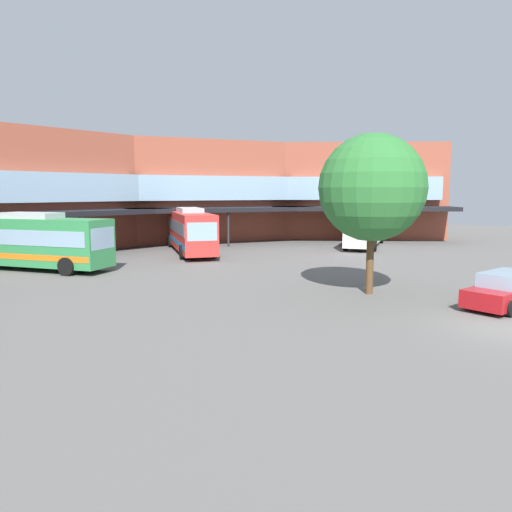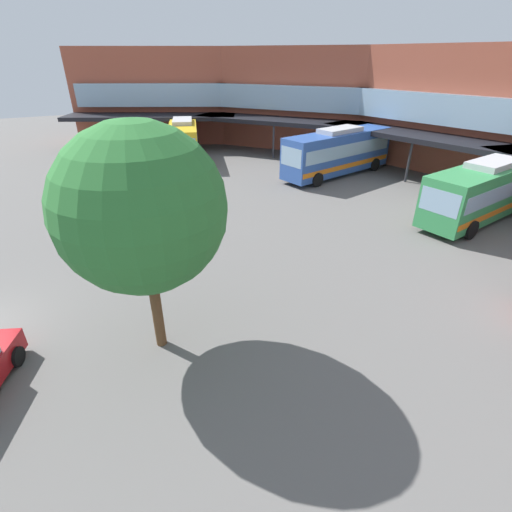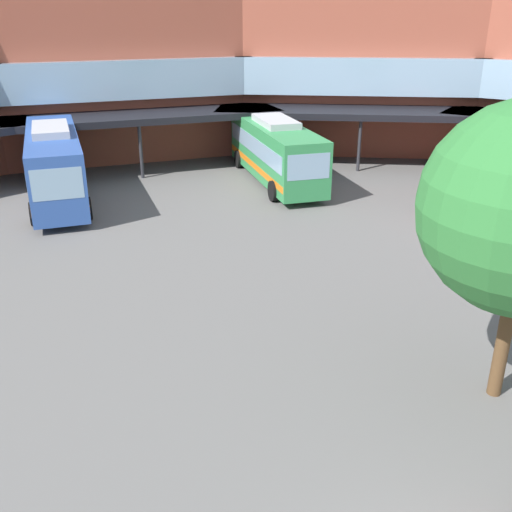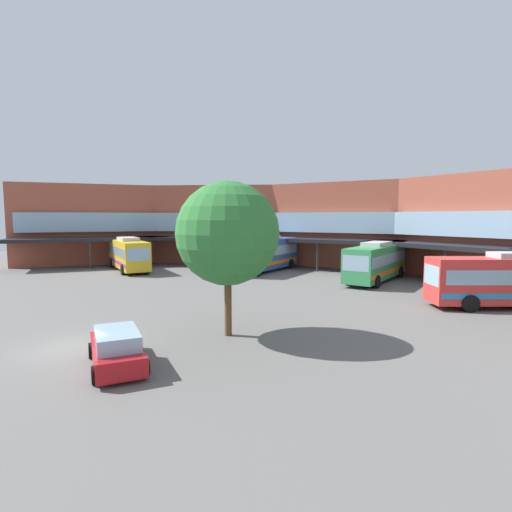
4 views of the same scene
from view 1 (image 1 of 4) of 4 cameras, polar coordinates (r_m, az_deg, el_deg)
ground_plane at (r=20.43m, az=27.29°, el=-7.49°), size 122.78×122.78×0.00m
station_building at (r=33.09m, az=-25.27°, el=6.79°), size 78.74×35.69×9.98m
bus_1 at (r=41.06m, az=-7.63°, el=3.00°), size 10.64×10.32×3.67m
bus_2 at (r=46.05m, az=12.47°, el=3.51°), size 10.75×4.11×3.90m
bus_3 at (r=34.65m, az=-24.37°, el=1.60°), size 4.20×10.99×3.66m
parked_car at (r=23.92m, az=26.80°, el=-3.57°), size 4.75×3.33×1.53m
plaza_tree at (r=24.44m, az=13.24°, el=7.65°), size 5.15×5.15×7.73m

